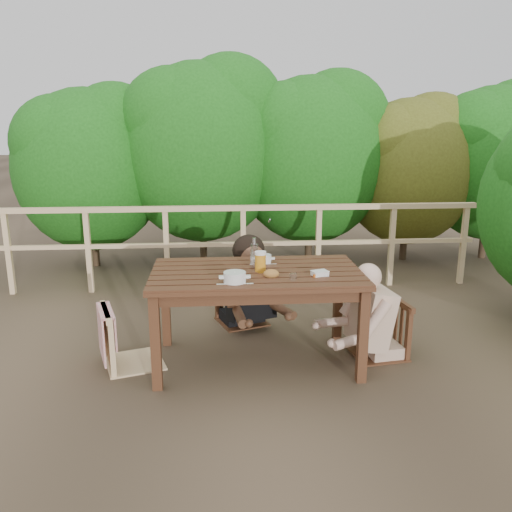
{
  "coord_description": "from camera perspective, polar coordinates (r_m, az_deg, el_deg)",
  "views": [
    {
      "loc": [
        -0.31,
        -4.0,
        1.94
      ],
      "look_at": [
        0.0,
        0.05,
        0.9
      ],
      "focal_mm": 36.58,
      "sensor_mm": 36.0,
      "label": 1
    }
  ],
  "objects": [
    {
      "name": "railing",
      "position": [
        6.18,
        -1.4,
        0.93
      ],
      "size": [
        5.6,
        0.1,
        1.01
      ],
      "primitive_type": "cube",
      "color": "#D3AF7E",
      "rests_on": "ground"
    },
    {
      "name": "beer_glass",
      "position": [
        4.14,
        0.48,
        -0.7
      ],
      "size": [
        0.09,
        0.09,
        0.18
      ],
      "primitive_type": "cylinder",
      "color": "orange",
      "rests_on": "table"
    },
    {
      "name": "tumbler",
      "position": [
        3.93,
        4.11,
        -2.38
      ],
      "size": [
        0.06,
        0.06,
        0.07
      ],
      "primitive_type": "cylinder",
      "color": "silver",
      "rests_on": "table"
    },
    {
      "name": "soup_far",
      "position": [
        4.42,
        0.75,
        -0.39
      ],
      "size": [
        0.24,
        0.24,
        0.08
      ],
      "primitive_type": "cylinder",
      "color": "silver",
      "rests_on": "table"
    },
    {
      "name": "soup_near",
      "position": [
        3.87,
        -2.34,
        -2.43
      ],
      "size": [
        0.28,
        0.28,
        0.09
      ],
      "primitive_type": "cylinder",
      "color": "white",
      "rests_on": "table"
    },
    {
      "name": "chair_right",
      "position": [
        4.54,
        13.32,
        -5.19
      ],
      "size": [
        0.51,
        0.51,
        0.9
      ],
      "primitive_type": "cube",
      "rotation": [
        0.0,
        0.0,
        -1.42
      ],
      "color": "#3E2213",
      "rests_on": "ground"
    },
    {
      "name": "chair_left",
      "position": [
        4.37,
        -13.46,
        -5.71
      ],
      "size": [
        0.59,
        0.59,
        0.94
      ],
      "primitive_type": "cube",
      "rotation": [
        0.0,
        0.0,
        1.87
      ],
      "color": "#D3AF7E",
      "rests_on": "ground"
    },
    {
      "name": "bread_roll",
      "position": [
        4.02,
        1.67,
        -1.96
      ],
      "size": [
        0.12,
        0.09,
        0.07
      ],
      "primitive_type": "ellipsoid",
      "color": "#9D592C",
      "rests_on": "table"
    },
    {
      "name": "hedge_row",
      "position": [
        7.24,
        1.27,
        14.04
      ],
      "size": [
        6.6,
        1.6,
        3.8
      ],
      "primitive_type": null,
      "color": "#175213",
      "rests_on": "ground"
    },
    {
      "name": "ground",
      "position": [
        4.46,
        0.05,
        -11.44
      ],
      "size": [
        60.0,
        60.0,
        0.0
      ],
      "primitive_type": "plane",
      "color": "brown",
      "rests_on": "ground"
    },
    {
      "name": "table",
      "position": [
        4.3,
        0.05,
        -6.79
      ],
      "size": [
        1.68,
        0.94,
        0.78
      ],
      "primitive_type": "cube",
      "color": "#3E2213",
      "rests_on": "ground"
    },
    {
      "name": "chair_far",
      "position": [
        5.13,
        -1.58,
        -2.58
      ],
      "size": [
        0.57,
        0.57,
        0.89
      ],
      "primitive_type": "cube",
      "rotation": [
        0.0,
        0.0,
        0.34
      ],
      "color": "#3E2213",
      "rests_on": "ground"
    },
    {
      "name": "diner_right",
      "position": [
        4.49,
        13.85,
        -2.5
      ],
      "size": [
        0.74,
        0.63,
        1.34
      ],
      "primitive_type": null,
      "rotation": [
        0.0,
        0.0,
        1.72
      ],
      "color": "#D0AA8E",
      "rests_on": "ground"
    },
    {
      "name": "bottle",
      "position": [
        4.25,
        -0.2,
        0.27
      ],
      "size": [
        0.06,
        0.06,
        0.26
      ],
      "primitive_type": "cylinder",
      "color": "silver",
      "rests_on": "table"
    },
    {
      "name": "butter_tub",
      "position": [
        4.07,
        6.98,
        -1.98
      ],
      "size": [
        0.15,
        0.12,
        0.05
      ],
      "primitive_type": "cube",
      "rotation": [
        0.0,
        0.0,
        0.32
      ],
      "color": "white",
      "rests_on": "table"
    },
    {
      "name": "woman",
      "position": [
        5.08,
        -1.61,
        0.24
      ],
      "size": [
        0.77,
        0.85,
        1.4
      ],
      "primitive_type": null,
      "rotation": [
        0.0,
        0.0,
        3.49
      ],
      "color": "black",
      "rests_on": "ground"
    }
  ]
}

